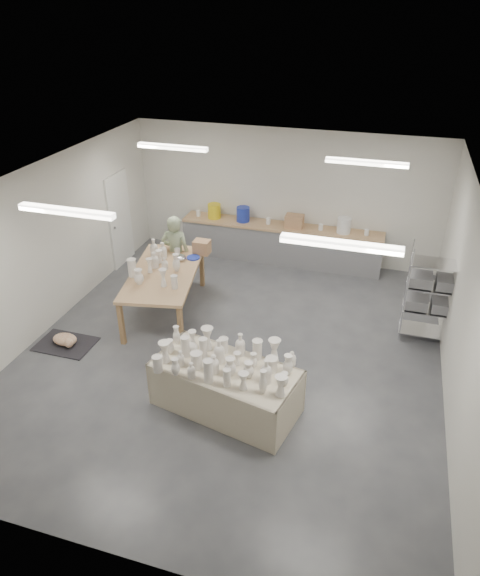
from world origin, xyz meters
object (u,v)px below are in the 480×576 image
(drying_table, at_px, (226,384))
(work_table, at_px, (165,269))
(potter, at_px, (176,254))
(red_stool, at_px, (182,270))

(drying_table, height_order, work_table, work_table)
(potter, bearing_deg, red_stool, -94.92)
(work_table, height_order, potter, potter)
(work_table, relative_size, potter, 1.56)
(drying_table, relative_size, potter, 1.39)
(work_table, relative_size, red_stool, 5.43)
(work_table, bearing_deg, drying_table, -60.71)
(drying_table, distance_m, work_table, 3.08)
(drying_table, bearing_deg, red_stool, 133.95)
(work_table, bearing_deg, potter, 88.78)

